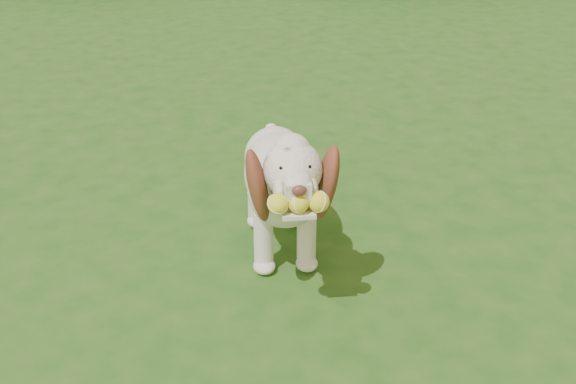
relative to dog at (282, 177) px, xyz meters
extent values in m
plane|color=#1D4A15|center=(-0.58, -0.39, -0.44)|extent=(80.00, 80.00, 0.00)
ellipsoid|color=silver|center=(0.01, 0.11, -0.04)|extent=(0.41, 0.72, 0.37)
ellipsoid|color=silver|center=(-0.01, -0.15, 0.00)|extent=(0.39, 0.39, 0.36)
ellipsoid|color=silver|center=(0.03, 0.36, -0.05)|extent=(0.35, 0.35, 0.33)
cylinder|color=silver|center=(-0.02, -0.29, 0.10)|extent=(0.21, 0.30, 0.28)
sphere|color=silver|center=(-0.03, -0.42, 0.24)|extent=(0.27, 0.27, 0.25)
sphere|color=silver|center=(-0.03, -0.40, 0.30)|extent=(0.18, 0.18, 0.16)
cube|color=silver|center=(-0.05, -0.57, 0.23)|extent=(0.12, 0.16, 0.07)
ellipsoid|color=#592D28|center=(-0.05, -0.65, 0.25)|extent=(0.06, 0.04, 0.05)
cube|color=silver|center=(-0.05, -0.58, 0.13)|extent=(0.15, 0.17, 0.02)
ellipsoid|color=brown|center=(-0.18, -0.40, 0.16)|extent=(0.16, 0.24, 0.39)
ellipsoid|color=brown|center=(0.11, -0.43, 0.16)|extent=(0.16, 0.25, 0.39)
cylinder|color=silver|center=(0.04, 0.50, -0.01)|extent=(0.08, 0.18, 0.14)
cylinder|color=silver|center=(-0.12, -0.12, -0.28)|extent=(0.10, 0.10, 0.32)
cylinder|color=silver|center=(0.10, -0.14, -0.28)|extent=(0.10, 0.10, 0.32)
cylinder|color=silver|center=(-0.08, 0.34, -0.28)|extent=(0.10, 0.10, 0.32)
cylinder|color=silver|center=(0.13, 0.33, -0.28)|extent=(0.10, 0.10, 0.32)
sphere|color=yellow|center=(-0.13, -0.62, 0.18)|extent=(0.09, 0.09, 0.09)
sphere|color=yellow|center=(-0.05, -0.62, 0.18)|extent=(0.09, 0.09, 0.09)
sphere|color=yellow|center=(0.03, -0.63, 0.18)|extent=(0.09, 0.09, 0.09)
camera|label=1|loc=(-0.58, -3.12, 1.51)|focal=45.00mm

